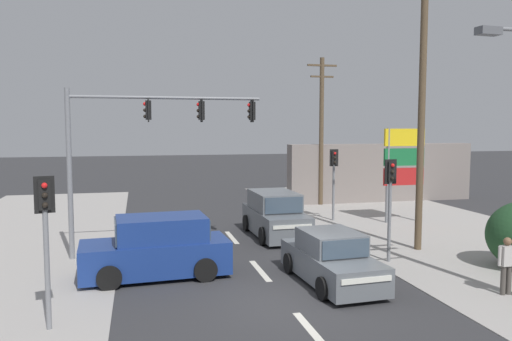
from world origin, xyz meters
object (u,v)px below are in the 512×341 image
(utility_pole_background_right, at_px, (321,128))
(pedestal_signal_left_kerb, at_px, (46,226))
(pedestrian_at_kerb, at_px, (507,263))
(sedan_oncoming_near, at_px, (331,260))
(shopping_plaza_sign, at_px, (404,161))
(suv_oncoming_mid, at_px, (157,249))
(pedestal_signal_right_kerb, at_px, (390,193))
(pedestal_signal_far_median, at_px, (334,172))
(traffic_signal_mast, at_px, (139,135))
(utility_pole_midground_right, at_px, (422,102))
(suv_kerbside_parked, at_px, (275,216))

(utility_pole_background_right, bearing_deg, pedestal_signal_left_kerb, -128.41)
(pedestrian_at_kerb, bearing_deg, sedan_oncoming_near, 153.31)
(utility_pole_background_right, height_order, pedestrian_at_kerb, utility_pole_background_right)
(shopping_plaza_sign, relative_size, suv_oncoming_mid, 0.99)
(pedestal_signal_right_kerb, relative_size, sedan_oncoming_near, 0.82)
(pedestal_signal_far_median, height_order, pedestrian_at_kerb, pedestal_signal_far_median)
(pedestal_signal_left_kerb, bearing_deg, traffic_signal_mast, 71.64)
(traffic_signal_mast, xyz_separation_m, suv_oncoming_mid, (0.46, -2.79, -3.47))
(suv_oncoming_mid, relative_size, sedan_oncoming_near, 1.07)
(utility_pole_midground_right, distance_m, shopping_plaza_sign, 6.17)
(utility_pole_midground_right, bearing_deg, sedan_oncoming_near, -147.52)
(pedestal_signal_right_kerb, xyz_separation_m, pedestrian_at_kerb, (1.49, -3.84, -1.49))
(pedestal_signal_left_kerb, bearing_deg, pedestal_signal_right_kerb, 18.31)
(traffic_signal_mast, distance_m, shopping_plaza_sign, 13.05)
(utility_pole_midground_right, height_order, traffic_signal_mast, utility_pole_midground_right)
(pedestal_signal_right_kerb, bearing_deg, suv_kerbside_parked, 119.07)
(pedestal_signal_right_kerb, height_order, pedestal_signal_far_median, same)
(pedestal_signal_far_median, xyz_separation_m, sedan_oncoming_near, (-3.84, -9.26, -1.71))
(utility_pole_midground_right, bearing_deg, suv_kerbside_parked, 142.53)
(utility_pole_background_right, bearing_deg, utility_pole_midground_right, -91.60)
(utility_pole_midground_right, relative_size, pedestal_signal_right_kerb, 3.00)
(pedestal_signal_right_kerb, distance_m, pedestrian_at_kerb, 4.38)
(shopping_plaza_sign, height_order, suv_kerbside_parked, shopping_plaza_sign)
(suv_kerbside_parked, distance_m, sedan_oncoming_near, 6.57)
(utility_pole_background_right, distance_m, pedestal_signal_far_median, 5.52)
(pedestal_signal_left_kerb, distance_m, sedan_oncoming_near, 8.01)
(pedestal_signal_left_kerb, bearing_deg, suv_kerbside_parked, 47.25)
(pedestal_signal_left_kerb, height_order, suv_kerbside_parked, pedestal_signal_left_kerb)
(utility_pole_background_right, distance_m, suv_oncoming_mid, 16.37)
(pedestal_signal_right_kerb, height_order, shopping_plaza_sign, shopping_plaza_sign)
(pedestal_signal_far_median, relative_size, suv_oncoming_mid, 0.77)
(suv_oncoming_mid, distance_m, pedestrian_at_kerb, 10.14)
(suv_oncoming_mid, bearing_deg, pedestal_signal_right_kerb, -1.09)
(suv_oncoming_mid, xyz_separation_m, sedan_oncoming_near, (5.03, -1.83, -0.18))
(traffic_signal_mast, bearing_deg, sedan_oncoming_near, -40.05)
(sedan_oncoming_near, bearing_deg, suv_oncoming_mid, 160.03)
(pedestrian_at_kerb, bearing_deg, suv_oncoming_mid, 156.85)
(pedestal_signal_far_median, bearing_deg, sedan_oncoming_near, -112.53)
(pedestrian_at_kerb, bearing_deg, shopping_plaza_sign, 75.26)
(pedestal_signal_right_kerb, distance_m, shopping_plaza_sign, 7.71)
(utility_pole_background_right, bearing_deg, pedestal_signal_far_median, -103.64)
(pedestal_signal_far_median, bearing_deg, shopping_plaza_sign, -19.70)
(shopping_plaza_sign, xyz_separation_m, suv_oncoming_mid, (-12.03, -6.30, -2.10))
(traffic_signal_mast, bearing_deg, suv_oncoming_mid, -80.57)
(suv_kerbside_parked, bearing_deg, utility_pole_background_right, 57.00)
(pedestal_signal_far_median, distance_m, shopping_plaza_sign, 3.40)
(pedestal_signal_right_kerb, bearing_deg, pedestal_signal_left_kerb, -161.69)
(pedestal_signal_left_kerb, xyz_separation_m, suv_oncoming_mid, (2.58, 3.60, -1.53))
(suv_kerbside_parked, bearing_deg, pedestal_signal_right_kerb, -60.93)
(utility_pole_background_right, bearing_deg, suv_oncoming_mid, -129.17)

